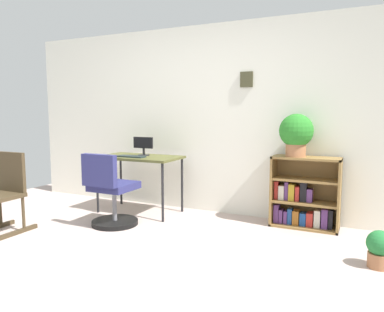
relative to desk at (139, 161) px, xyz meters
name	(u,v)px	position (x,y,z in m)	size (l,w,h in m)	color
ground_plane	(91,271)	(0.63, -1.68, -0.66)	(6.24, 6.24, 0.00)	#B29D95
wall_back	(201,120)	(0.63, 0.47, 0.51)	(5.20, 0.12, 2.35)	silver
desk	(139,161)	(0.00, 0.00, 0.00)	(1.03, 0.58, 0.72)	#4F4F27
monitor	(143,146)	(0.02, 0.06, 0.19)	(0.28, 0.15, 0.24)	#262628
keyboard	(131,156)	(-0.03, -0.14, 0.07)	(0.36, 0.13, 0.02)	#212C2D
office_chair	(111,195)	(0.03, -0.64, -0.31)	(0.52, 0.55, 0.83)	black
rocking_chair	(3,192)	(-0.86, -1.29, -0.23)	(0.42, 0.64, 0.85)	#3F3220
bookshelf_low	(304,196)	(1.98, 0.27, -0.32)	(0.73, 0.30, 0.79)	olive
potted_plant_on_shelf	(296,133)	(1.88, 0.22, 0.38)	(0.37, 0.37, 0.47)	#9E6642
potted_plant_floor	(379,248)	(2.71, -0.61, -0.50)	(0.21, 0.21, 0.31)	#9E6642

